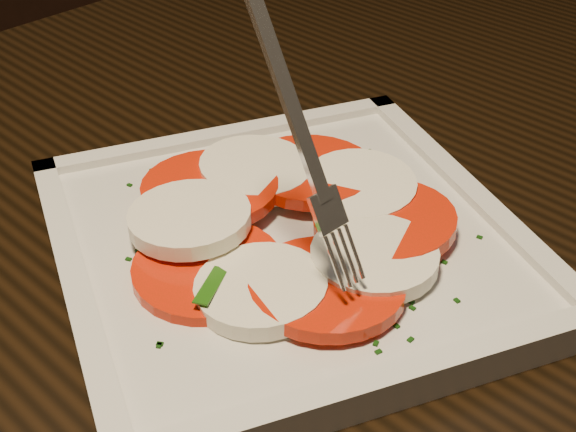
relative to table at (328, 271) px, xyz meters
name	(u,v)px	position (x,y,z in m)	size (l,w,h in m)	color
table	(328,271)	(0.00, 0.00, 0.00)	(1.30, 0.95, 0.75)	black
chair	(69,59)	(0.11, 0.75, -0.12)	(0.50, 0.50, 0.93)	black
plate	(288,246)	(-0.09, -0.06, 0.11)	(0.27, 0.27, 0.01)	silver
caprese_salad	(288,223)	(-0.09, -0.06, 0.12)	(0.22, 0.23, 0.02)	red
fork	(284,121)	(-0.11, -0.09, 0.21)	(0.03, 0.09, 0.15)	white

